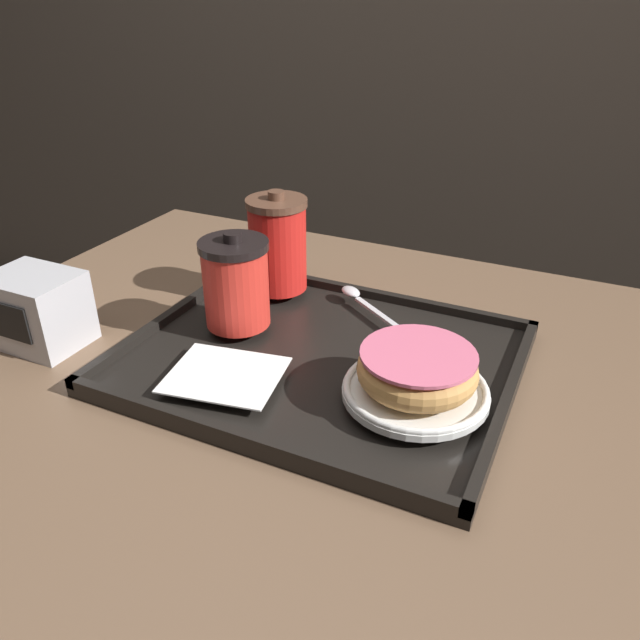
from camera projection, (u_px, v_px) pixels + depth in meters
name	position (u px, v px, depth m)	size (l,w,h in m)	color
cafe_table	(310.00, 470.00, 0.85)	(1.06, 0.86, 0.74)	brown
serving_tray	(320.00, 360.00, 0.78)	(0.47, 0.38, 0.02)	black
napkin_paper	(225.00, 375.00, 0.72)	(0.14, 0.13, 0.00)	white
coffee_cup_front	(236.00, 283.00, 0.80)	(0.09, 0.09, 0.13)	red
coffee_cup_rear	(278.00, 244.00, 0.89)	(0.09, 0.09, 0.15)	red
plate_with_chocolate_donut	(415.00, 390.00, 0.68)	(0.16, 0.16, 0.01)	white
donut_chocolate_glazed	(417.00, 369.00, 0.67)	(0.13, 0.13, 0.04)	tan
spoon	(361.00, 300.00, 0.88)	(0.15, 0.11, 0.01)	silver
napkin_dispenser	(37.00, 310.00, 0.81)	(0.11, 0.09, 0.10)	#B7B7BC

